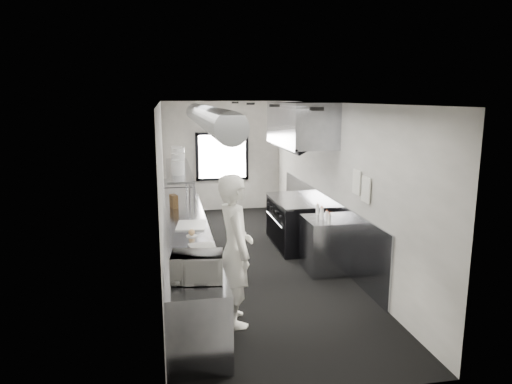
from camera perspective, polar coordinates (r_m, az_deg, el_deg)
name	(u,v)px	position (r m, az deg, el deg)	size (l,w,h in m)	color
floor	(250,260)	(8.55, -0.74, -8.32)	(3.00, 8.00, 0.01)	black
ceiling	(250,103)	(8.04, -0.80, 10.80)	(3.00, 8.00, 0.01)	beige
wall_back	(222,156)	(12.09, -4.14, 4.35)	(3.00, 0.02, 2.80)	beige
wall_front	(326,262)	(4.43, 8.55, -8.39)	(3.00, 0.02, 2.80)	beige
wall_left	(162,187)	(8.06, -11.33, 0.56)	(0.02, 8.00, 2.80)	beige
wall_right	(331,181)	(8.57, 9.16, 1.29)	(0.02, 8.00, 2.80)	beige
wall_cladding	(323,223)	(9.02, 8.21, -3.70)	(0.03, 5.50, 1.10)	gray
hvac_duct	(206,117)	(8.35, -6.07, 9.05)	(0.40, 0.40, 6.40)	gray
service_window	(222,157)	(12.06, -4.12, 4.33)	(1.36, 0.05, 1.25)	white
exhaust_hood	(300,124)	(8.99, 5.38, 8.21)	(0.81, 2.20, 0.88)	gray
prep_counter	(186,249)	(7.81, -8.48, -6.89)	(0.70, 6.00, 0.90)	gray
pass_shelf	(179,170)	(9.02, -9.38, 2.66)	(0.45, 3.00, 0.68)	gray
range	(295,222)	(9.28, 4.81, -3.71)	(0.88, 1.60, 0.94)	black
bottle_station	(324,245)	(8.04, 8.29, -6.35)	(0.65, 0.80, 0.90)	gray
far_work_table	(179,201)	(11.38, -9.34, -1.08)	(0.70, 1.20, 0.90)	gray
notice_sheet_a	(357,182)	(7.42, 12.14, 1.18)	(0.02, 0.28, 0.38)	silver
notice_sheet_b	(366,190)	(7.12, 13.22, 0.29)	(0.02, 0.28, 0.38)	silver
line_cook	(235,250)	(6.01, -2.56, -7.08)	(0.72, 0.47, 1.96)	white
microwave	(197,267)	(5.26, -7.19, -9.05)	(0.52, 0.40, 0.31)	silver
deli_tub_a	(178,269)	(5.52, -9.47, -9.28)	(0.15, 0.15, 0.11)	beige
deli_tub_b	(183,257)	(5.94, -8.82, -7.80)	(0.14, 0.14, 0.10)	beige
newspaper	(203,247)	(6.41, -6.49, -6.68)	(0.33, 0.41, 0.01)	beige
small_plate	(192,236)	(6.93, -7.82, -5.30)	(0.16, 0.16, 0.01)	silver
pastry	(192,232)	(6.91, -7.84, -4.88)	(0.09, 0.09, 0.09)	tan
cutting_board	(191,225)	(7.48, -7.89, -4.01)	(0.44, 0.59, 0.02)	silver
knife_block	(174,201)	(8.71, -9.96, -1.11)	(0.10, 0.22, 0.24)	brown
plate_stack_a	(178,167)	(8.23, -9.50, 2.97)	(0.22, 0.22, 0.26)	silver
plate_stack_b	(178,162)	(8.77, -9.45, 3.65)	(0.24, 0.24, 0.31)	silver
plate_stack_c	(178,157)	(9.28, -9.45, 4.22)	(0.25, 0.25, 0.35)	silver
plate_stack_d	(177,155)	(9.68, -9.60, 4.49)	(0.23, 0.23, 0.35)	silver
squeeze_bottle_a	(329,219)	(7.61, 8.91, -3.22)	(0.05, 0.05, 0.16)	silver
squeeze_bottle_b	(327,216)	(7.77, 8.58, -2.92)	(0.05, 0.05, 0.16)	silver
squeeze_bottle_c	(322,214)	(7.84, 8.01, -2.63)	(0.07, 0.07, 0.20)	silver
squeeze_bottle_d	(322,212)	(8.02, 8.00, -2.39)	(0.06, 0.06, 0.18)	silver
squeeze_bottle_e	(318,209)	(8.16, 7.51, -2.12)	(0.06, 0.06, 0.18)	silver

